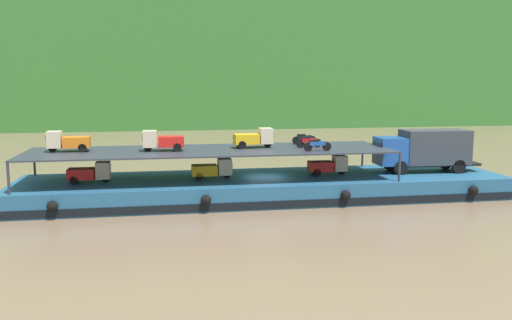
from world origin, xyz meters
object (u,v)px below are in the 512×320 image
(covered_lorry, at_px, (424,149))
(mini_truck_lower_aft, at_px, (213,169))
(mini_truck_lower_stern, at_px, (90,173))
(motorcycle_upper_port, at_px, (317,145))
(motorcycle_upper_centre, at_px, (309,141))
(mini_truck_upper_stern, at_px, (68,141))
(mini_truck_lower_mid, at_px, (328,165))
(cargo_barge, at_px, (265,187))
(motorcycle_upper_stbd, at_px, (304,138))
(mini_truck_upper_mid, at_px, (162,141))
(mini_truck_upper_fore, at_px, (254,138))

(covered_lorry, relative_size, mini_truck_lower_aft, 2.88)
(covered_lorry, bearing_deg, mini_truck_lower_aft, -179.00)
(covered_lorry, relative_size, mini_truck_lower_stern, 2.89)
(mini_truck_lower_stern, bearing_deg, motorcycle_upper_port, -6.59)
(motorcycle_upper_centre, bearing_deg, mini_truck_upper_stern, 177.91)
(mini_truck_lower_mid, bearing_deg, mini_truck_lower_aft, -178.51)
(mini_truck_lower_aft, relative_size, motorcycle_upper_port, 1.45)
(mini_truck_lower_stern, relative_size, motorcycle_upper_centre, 1.45)
(cargo_barge, distance_m, motorcycle_upper_centre, 4.46)
(cargo_barge, distance_m, mini_truck_lower_mid, 4.81)
(motorcycle_upper_port, bearing_deg, motorcycle_upper_stbd, 87.12)
(mini_truck_lower_mid, bearing_deg, mini_truck_upper_stern, 177.98)
(mini_truck_upper_stern, xyz_separation_m, mini_truck_upper_mid, (6.20, -0.75, 0.00))
(mini_truck_lower_mid, height_order, motorcycle_upper_port, motorcycle_upper_port)
(mini_truck_lower_aft, bearing_deg, covered_lorry, 1.00)
(cargo_barge, height_order, motorcycle_upper_centre, motorcycle_upper_centre)
(mini_truck_lower_stern, height_order, motorcycle_upper_stbd, motorcycle_upper_stbd)
(cargo_barge, bearing_deg, motorcycle_upper_port, -33.05)
(covered_lorry, bearing_deg, mini_truck_upper_fore, 177.66)
(motorcycle_upper_centre, bearing_deg, motorcycle_upper_port, -89.66)
(mini_truck_lower_mid, xyz_separation_m, motorcycle_upper_port, (-1.46, -2.03, 1.74))
(mini_truck_upper_stern, distance_m, motorcycle_upper_centre, 16.41)
(cargo_barge, xyz_separation_m, motorcycle_upper_stbd, (3.34, 2.08, 3.18))
(covered_lorry, height_order, mini_truck_upper_fore, mini_truck_upper_fore)
(mini_truck_lower_stern, distance_m, mini_truck_upper_stern, 2.65)
(mini_truck_lower_stern, bearing_deg, cargo_barge, 1.52)
(motorcycle_upper_port, distance_m, motorcycle_upper_centre, 2.06)
(mini_truck_upper_mid, xyz_separation_m, mini_truck_upper_fore, (6.36, 0.69, 0.00))
(mini_truck_lower_aft, bearing_deg, mini_truck_upper_stern, 174.93)
(mini_truck_lower_aft, xyz_separation_m, motorcycle_upper_port, (6.87, -1.81, 1.74))
(motorcycle_upper_port, xyz_separation_m, motorcycle_upper_stbd, (0.21, 4.12, 0.00))
(covered_lorry, relative_size, motorcycle_upper_stbd, 4.17)
(covered_lorry, distance_m, mini_truck_lower_stern, 23.81)
(motorcycle_upper_centre, bearing_deg, mini_truck_lower_stern, -178.73)
(cargo_barge, relative_size, mini_truck_lower_mid, 12.21)
(motorcycle_upper_port, bearing_deg, covered_lorry, 13.27)
(mini_truck_lower_stern, xyz_separation_m, mini_truck_lower_mid, (16.40, 0.30, 0.00))
(mini_truck_lower_aft, height_order, motorcycle_upper_port, motorcycle_upper_port)
(mini_truck_lower_aft, xyz_separation_m, mini_truck_lower_mid, (8.33, 0.22, 0.00))
(mini_truck_upper_fore, height_order, motorcycle_upper_stbd, mini_truck_upper_fore)
(cargo_barge, xyz_separation_m, covered_lorry, (11.97, 0.04, 2.45))
(mini_truck_upper_mid, bearing_deg, motorcycle_upper_stbd, 11.99)
(mini_truck_lower_aft, distance_m, motorcycle_upper_centre, 7.08)
(cargo_barge, bearing_deg, covered_lorry, 0.21)
(covered_lorry, height_order, motorcycle_upper_port, covered_lorry)
(mini_truck_upper_mid, xyz_separation_m, motorcycle_upper_stbd, (10.41, 2.21, -0.26))
(mini_truck_lower_mid, relative_size, mini_truck_upper_mid, 1.01)
(motorcycle_upper_port, bearing_deg, mini_truck_lower_stern, 173.41)
(motorcycle_upper_port, bearing_deg, mini_truck_lower_mid, 54.30)
(cargo_barge, relative_size, motorcycle_upper_port, 17.84)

